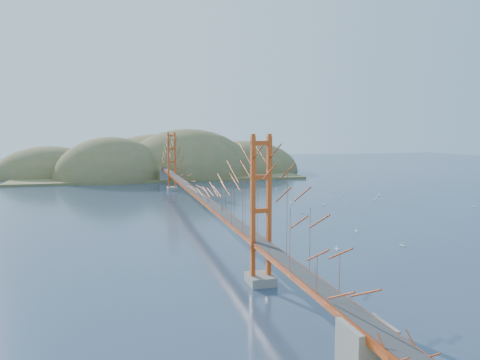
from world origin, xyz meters
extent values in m
plane|color=navy|center=(0.00, 0.00, 0.00)|extent=(320.00, 320.00, 0.00)
cube|color=gray|center=(0.00, -30.00, 0.35)|extent=(2.00, 2.40, 0.70)
cube|color=gray|center=(0.00, 30.00, 0.35)|extent=(2.00, 2.40, 0.70)
cube|color=#A53812|center=(0.00, 0.00, 3.30)|extent=(1.40, 92.00, 0.16)
cube|color=#A53812|center=(0.00, 0.00, 3.10)|extent=(1.33, 92.00, 0.24)
cube|color=#38383A|center=(0.00, 0.00, 3.40)|extent=(1.19, 92.00, 0.03)
cube|color=gray|center=(0.00, -46.00, 1.65)|extent=(2.00, 2.20, 3.30)
cube|color=gray|center=(0.00, 46.00, 1.65)|extent=(2.20, 2.60, 3.30)
cube|color=olive|center=(0.00, 64.00, 0.25)|extent=(70.00, 40.00, 0.60)
ellipsoid|color=olive|center=(-12.00, 56.00, 0.00)|extent=(28.00, 28.00, 21.00)
ellipsoid|color=olive|center=(8.00, 62.00, 0.00)|extent=(36.00, 36.00, 25.00)
ellipsoid|color=olive|center=(26.00, 70.00, 0.00)|extent=(32.00, 32.00, 18.00)
ellipsoid|color=olive|center=(-28.00, 68.00, 0.00)|extent=(28.00, 28.00, 16.00)
ellipsoid|color=olive|center=(2.00, 78.00, 0.00)|extent=(44.00, 44.00, 22.00)
cube|color=white|center=(10.60, -21.88, 0.06)|extent=(0.26, 0.59, 0.10)
cylinder|color=white|center=(10.60, -21.88, 0.37)|extent=(0.02, 0.02, 0.62)
cube|color=white|center=(30.10, 19.15, 0.06)|extent=(0.59, 0.40, 0.10)
cylinder|color=white|center=(30.10, 19.15, 0.37)|extent=(0.02, 0.02, 0.61)
cube|color=white|center=(30.96, 16.18, 0.06)|extent=(0.51, 0.51, 0.10)
cylinder|color=white|center=(30.96, 16.18, 0.36)|extent=(0.02, 0.02, 0.60)
cube|color=white|center=(35.38, 11.26, 0.07)|extent=(0.65, 0.28, 0.11)
cylinder|color=white|center=(35.38, 11.26, 0.41)|extent=(0.02, 0.02, 0.69)
cube|color=white|center=(15.18, -1.28, 0.06)|extent=(0.55, 0.52, 0.10)
cylinder|color=white|center=(15.18, -1.28, 0.37)|extent=(0.02, 0.02, 0.62)
cube|color=white|center=(17.75, -22.38, 0.06)|extent=(0.45, 0.57, 0.10)
cylinder|color=white|center=(17.75, -22.38, 0.36)|extent=(0.02, 0.02, 0.60)
cube|color=white|center=(21.41, 4.58, 0.06)|extent=(0.52, 0.52, 0.10)
cylinder|color=white|center=(21.41, 4.58, 0.36)|extent=(0.02, 0.02, 0.61)
cube|color=white|center=(32.87, 8.27, 0.06)|extent=(0.28, 0.59, 0.10)
cylinder|color=white|center=(32.87, 8.27, 0.37)|extent=(0.02, 0.02, 0.62)
cube|color=white|center=(26.05, 4.85, 0.05)|extent=(0.44, 0.46, 0.09)
cylinder|color=white|center=(26.05, 4.85, 0.31)|extent=(0.01, 0.01, 0.52)
cube|color=white|center=(43.58, -3.25, 0.06)|extent=(0.46, 0.57, 0.10)
cylinder|color=white|center=(43.58, -3.25, 0.37)|extent=(0.02, 0.02, 0.61)
cube|color=white|center=(20.58, 25.16, 0.05)|extent=(0.49, 0.17, 0.09)
cylinder|color=white|center=(20.58, 25.16, 0.32)|extent=(0.01, 0.01, 0.53)
cube|color=white|center=(17.12, 8.09, 0.07)|extent=(0.27, 0.65, 0.11)
cylinder|color=white|center=(17.12, 8.09, 0.41)|extent=(0.02, 0.02, 0.69)
cube|color=white|center=(16.71, -14.68, 0.05)|extent=(0.24, 0.52, 0.09)
cylinder|color=white|center=(16.71, -14.68, 0.33)|extent=(0.01, 0.01, 0.54)
camera|label=1|loc=(-10.64, -64.02, 11.92)|focal=35.00mm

